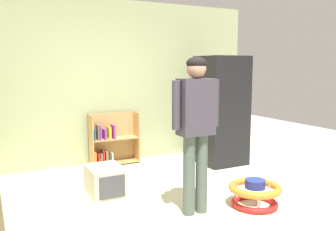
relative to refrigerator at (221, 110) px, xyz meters
The scene contains 7 objects.
ground_plane 2.29m from the refrigerator, 138.84° to the right, with size 12.00×12.00×0.00m, color beige.
back_wall 1.90m from the refrigerator, 149.42° to the left, with size 5.20×0.06×2.70m, color #A3AF7D.
refrigerator is the anchor object (origin of this frame).
bookshelf 1.90m from the refrigerator, 155.64° to the left, with size 0.80×0.28×0.85m.
standing_person 2.17m from the refrigerator, 132.72° to the right, with size 0.57×0.22×1.71m.
baby_walker 2.03m from the refrigerator, 113.32° to the right, with size 0.60×0.60×0.32m.
pet_carrier 2.36m from the refrigerator, 165.10° to the right, with size 0.42×0.55×0.36m.
Camera 1 is at (-1.87, -3.43, 1.62)m, focal length 38.23 mm.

